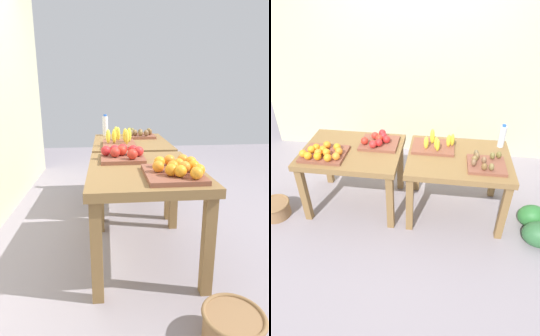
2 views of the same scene
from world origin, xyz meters
TOP-DOWN VIEW (x-y plane):
  - ground_plane at (0.00, 0.00)m, footprint 8.00×8.00m
  - display_table_left at (-0.56, 0.00)m, footprint 1.04×0.80m
  - display_table_right at (0.56, 0.00)m, footprint 1.04×0.80m
  - orange_bin at (-0.80, -0.18)m, footprint 0.45×0.37m
  - apple_bin at (-0.30, 0.14)m, footprint 0.40×0.36m
  - banana_crate at (0.30, 0.14)m, footprint 0.44×0.32m
  - kiwi_bin at (0.80, -0.13)m, footprint 0.36×0.32m
  - water_bottle at (1.00, 0.27)m, footprint 0.07×0.07m
  - watermelon_pile at (1.52, -0.27)m, footprint 0.64×0.55m
  - wicker_basket at (-1.40, -0.35)m, footprint 0.32×0.32m

SIDE VIEW (x-z plane):
  - ground_plane at x=0.00m, z-range 0.00..0.00m
  - wicker_basket at x=-1.40m, z-range 0.01..0.19m
  - watermelon_pile at x=1.52m, z-range -0.07..0.45m
  - display_table_left at x=-0.56m, z-range 0.26..0.98m
  - display_table_right at x=0.56m, z-range 0.26..0.98m
  - kiwi_bin at x=0.80m, z-range 0.71..0.81m
  - apple_bin at x=-0.30m, z-range 0.71..0.82m
  - banana_crate at x=0.30m, z-range 0.68..0.85m
  - orange_bin at x=-0.80m, z-range 0.72..0.82m
  - water_bottle at x=1.00m, z-range 0.72..0.97m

